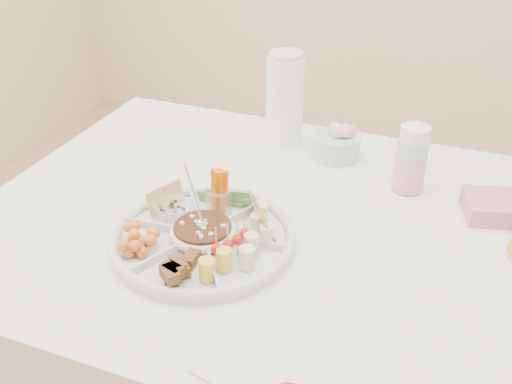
% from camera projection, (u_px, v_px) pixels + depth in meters
% --- Properties ---
extents(dining_table, '(1.52, 1.02, 0.76)m').
position_uv_depth(dining_table, '(304.00, 347.00, 1.45)').
color(dining_table, white).
rests_on(dining_table, floor).
extents(party_tray, '(0.41, 0.41, 0.04)m').
position_uv_depth(party_tray, '(203.00, 235.00, 1.19)').
color(party_tray, silver).
rests_on(party_tray, dining_table).
extents(bean_dip, '(0.13, 0.13, 0.04)m').
position_uv_depth(bean_dip, '(203.00, 232.00, 1.18)').
color(bean_dip, '#552112').
rests_on(bean_dip, party_tray).
extents(tortillas, '(0.10, 0.10, 0.06)m').
position_uv_depth(tortillas, '(263.00, 218.00, 1.20)').
color(tortillas, '#B38036').
rests_on(tortillas, party_tray).
extents(carrot_cucumber, '(0.13, 0.13, 0.11)m').
position_uv_depth(carrot_cucumber, '(223.00, 187.00, 1.27)').
color(carrot_cucumber, '#DA6700').
rests_on(carrot_cucumber, party_tray).
extents(pita_raisins, '(0.13, 0.13, 0.06)m').
position_uv_depth(pita_raisins, '(165.00, 202.00, 1.26)').
color(pita_raisins, '#DD9357').
rests_on(pita_raisins, party_tray).
extents(cherries, '(0.12, 0.12, 0.04)m').
position_uv_depth(cherries, '(139.00, 238.00, 1.16)').
color(cherries, orange).
rests_on(cherries, party_tray).
extents(granola_chunks, '(0.12, 0.12, 0.05)m').
position_uv_depth(granola_chunks, '(178.00, 268.00, 1.07)').
color(granola_chunks, brown).
rests_on(granola_chunks, party_tray).
extents(banana_tomato, '(0.11, 0.11, 0.08)m').
position_uv_depth(banana_tomato, '(245.00, 248.00, 1.09)').
color(banana_tomato, '#D0BB7A').
rests_on(banana_tomato, party_tray).
extents(cup_stack, '(0.09, 0.09, 0.20)m').
position_uv_depth(cup_stack, '(412.00, 152.00, 1.34)').
color(cup_stack, white).
rests_on(cup_stack, dining_table).
extents(thermos, '(0.12, 0.12, 0.26)m').
position_uv_depth(thermos, '(285.00, 98.00, 1.54)').
color(thermos, white).
rests_on(thermos, dining_table).
extents(flower_bowl, '(0.16, 0.16, 0.09)m').
position_uv_depth(flower_bowl, '(337.00, 141.00, 1.51)').
color(flower_bowl, '#88B4A1').
rests_on(flower_bowl, dining_table).
extents(napkin_stack, '(0.16, 0.14, 0.04)m').
position_uv_depth(napkin_stack, '(495.00, 207.00, 1.28)').
color(napkin_stack, '#C1788C').
rests_on(napkin_stack, dining_table).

